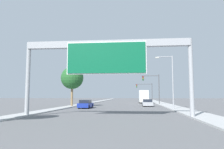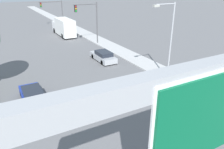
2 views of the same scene
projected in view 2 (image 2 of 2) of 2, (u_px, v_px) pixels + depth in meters
The scene contains 7 objects.
sidewalk_right at pixel (79, 30), 48.50m from camera, with size 3.00×120.00×0.15m.
car_mid_right at pixel (33, 96), 19.24m from camera, with size 1.77×4.61×1.37m.
car_far_right at pixel (103, 56), 29.62m from camera, with size 1.87×4.77×1.37m.
truck_box_primary at pixel (64, 27), 43.36m from camera, with size 2.34×8.86×3.40m.
traffic_light_near_intersection at pixel (90, 17), 36.07m from camera, with size 4.07×0.32×6.96m.
traffic_light_mid_block at pixel (55, 9), 52.15m from camera, with size 5.44×0.32×6.00m.
street_lamp_right at pixel (169, 36), 22.06m from camera, with size 2.66×0.28×8.16m.
Camera 2 is at (-7.27, 13.88, 9.88)m, focal length 35.00 mm.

